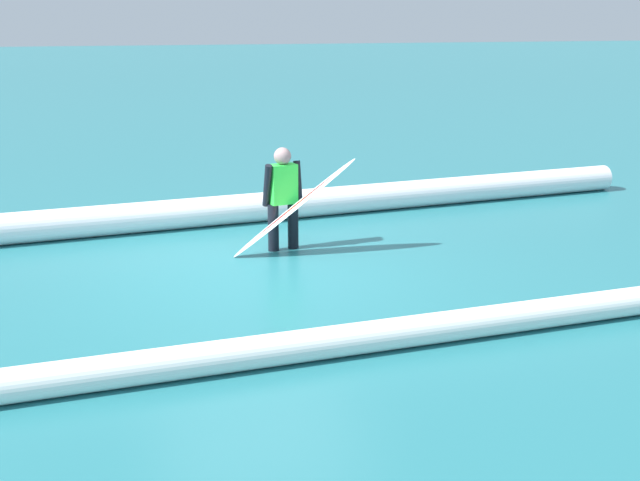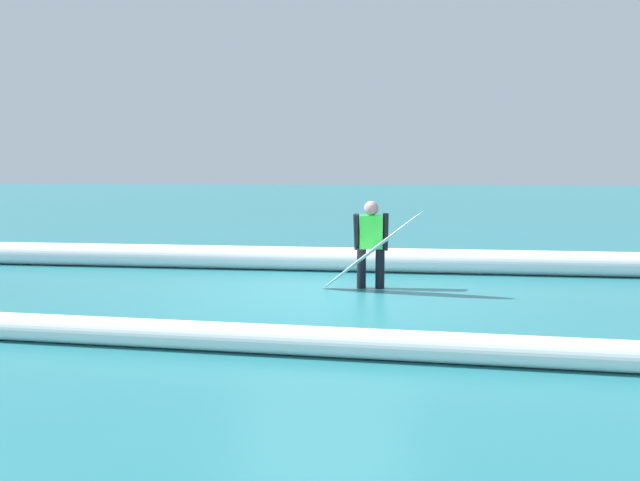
# 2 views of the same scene
# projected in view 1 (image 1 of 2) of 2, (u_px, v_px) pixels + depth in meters

# --- Properties ---
(ground_plane) EXTENTS (184.78, 184.78, 0.00)m
(ground_plane) POSITION_uv_depth(u_px,v_px,m) (257.00, 272.00, 9.78)
(ground_plane) COLOR #247179
(surfer) EXTENTS (0.52, 0.28, 1.33)m
(surfer) POSITION_uv_depth(u_px,v_px,m) (283.00, 193.00, 10.58)
(surfer) COLOR black
(surfer) RESTS_ON ground_plane
(surfboard) EXTENTS (1.58, 0.64, 1.25)m
(surfboard) POSITION_uv_depth(u_px,v_px,m) (294.00, 208.00, 10.33)
(surfboard) COLOR white
(surfboard) RESTS_ON ground_plane
(wave_crest_foreground) EXTENTS (14.26, 1.03, 0.42)m
(wave_crest_foreground) POSITION_uv_depth(u_px,v_px,m) (206.00, 212.00, 11.93)
(wave_crest_foreground) COLOR white
(wave_crest_foreground) RESTS_ON ground_plane
(wave_crest_midground) EXTENTS (14.35, 0.35, 0.29)m
(wave_crest_midground) POSITION_uv_depth(u_px,v_px,m) (263.00, 351.00, 7.08)
(wave_crest_midground) COLOR white
(wave_crest_midground) RESTS_ON ground_plane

